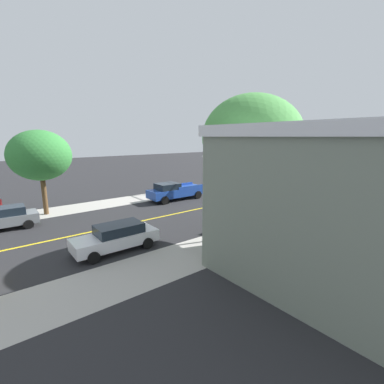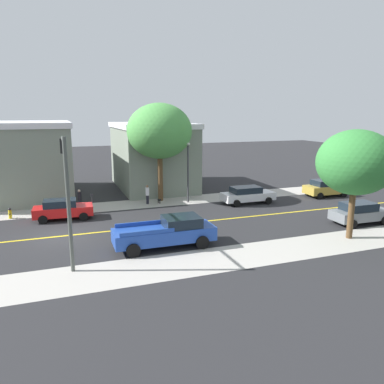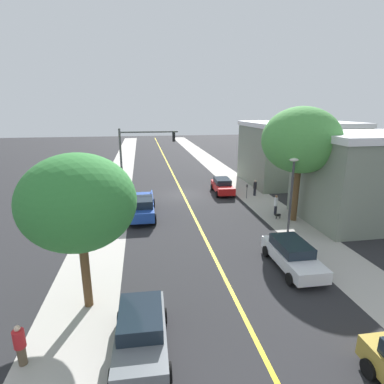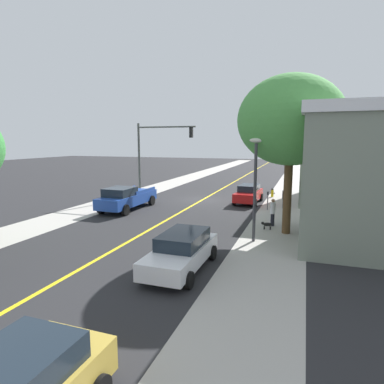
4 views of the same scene
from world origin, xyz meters
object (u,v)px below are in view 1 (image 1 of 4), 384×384
Objects in this scene: blue_pickup_truck at (175,191)px; grey_sedan_right_curb at (4,218)px; small_dog at (239,230)px; fire_hydrant at (316,200)px; pedestrian_black_shirt at (301,207)px; street_tree_left_near at (252,138)px; pedestrian_white_shirt at (252,219)px; pedestrian_red_shirt at (0,206)px; parking_meter at (282,205)px; street_lamp at (206,188)px; white_sedan_left_curb at (116,237)px; red_sedan_left_curb at (279,199)px; street_tree_right_corner at (40,156)px; traffic_light_mast at (214,153)px.

grey_sedan_right_curb is at bearing 0.54° from blue_pickup_truck.
small_dog is at bearing 78.31° from blue_pickup_truck.
grey_sedan_right_curb reaches higher than fire_hydrant.
blue_pickup_truck is at bearing 124.62° from pedestrian_black_shirt.
street_tree_left_near reaches higher than pedestrian_black_shirt.
pedestrian_white_shirt is 20.21m from pedestrian_red_shirt.
pedestrian_black_shirt is 5.78m from pedestrian_white_shirt.
fire_hydrant is 6.16m from parking_meter.
street_lamp is at bearing 91.64° from fire_hydrant.
pedestrian_black_shirt is at bearing 150.16° from grey_sedan_right_curb.
pedestrian_red_shirt reaches higher than parking_meter.
pedestrian_black_shirt reaches higher than white_sedan_left_curb.
red_sedan_left_curb is at bearing -83.01° from small_dog.
small_dog is at bearing -171.21° from pedestrian_black_shirt.
street_tree_right_corner reaches higher than parking_meter.
small_dog is (-2.60, -7.45, -0.49)m from white_sedan_left_curb.
grey_sedan_right_curb reaches higher than small_dog.
street_tree_left_near is 6.15m from small_dog.
street_tree_right_corner is 4.89× the size of parking_meter.
street_tree_right_corner is at bearing -97.85° from traffic_light_mast.
parking_meter is 11.23m from traffic_light_mast.
traffic_light_mast is 6.67m from blue_pickup_truck.
fire_hydrant is 11.07m from pedestrian_white_shirt.
red_sedan_left_curb is at bearing -51.47° from parking_meter.
street_tree_left_near is 13.93m from fire_hydrant.
pedestrian_red_shirt is (14.70, 9.58, -2.60)m from street_lamp.
pedestrian_black_shirt reaches higher than red_sedan_left_curb.
pedestrian_black_shirt is (-13.92, -15.88, -4.05)m from street_tree_right_corner.
street_tree_left_near is at bearing -106.70° from pedestrian_red_shirt.
street_tree_left_near is 8.49m from parking_meter.
traffic_light_mast is at bearing -151.07° from white_sedan_left_curb.
red_sedan_left_curb is 3.36m from pedestrian_black_shirt.
street_lamp is at bearing -153.27° from street_tree_right_corner.
street_lamp is 8.57× the size of small_dog.
traffic_light_mast reaches higher than pedestrian_black_shirt.
street_tree_right_corner reaches higher than traffic_light_mast.
street_tree_right_corner reaches higher than street_lamp.
pedestrian_white_shirt is (-1.05, 11.00, 0.50)m from fire_hydrant.
grey_sedan_right_curb is (8.35, 4.73, 0.02)m from white_sedan_left_curb.
fire_hydrant is at bearing 175.13° from white_sedan_left_curb.
street_tree_right_corner is 20.86m from red_sedan_left_curb.
white_sedan_left_curb is at bearing -121.84° from pedestrian_red_shirt.
red_sedan_left_curb is 22.09m from grey_sedan_right_curb.
street_lamp reaches higher than white_sedan_left_curb.
street_lamp reaches higher than pedestrian_red_shirt.
parking_meter is 20.82m from grey_sedan_right_curb.
street_tree_left_near is at bearing 77.45° from blue_pickup_truck.
street_tree_left_near is at bearing 152.26° from white_sedan_left_curb.
pedestrian_white_shirt is (-11.12, 1.41, -0.01)m from blue_pickup_truck.
street_lamp is at bearing 65.33° from blue_pickup_truck.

